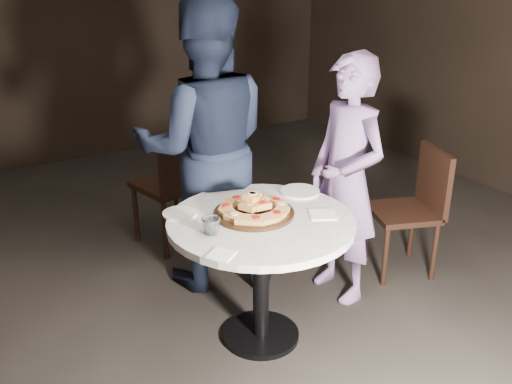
% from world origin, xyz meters
% --- Properties ---
extents(floor, '(7.00, 7.00, 0.00)m').
position_xyz_m(floor, '(0.00, 0.00, 0.00)').
color(floor, black).
rests_on(floor, ground).
extents(table, '(1.14, 1.14, 0.72)m').
position_xyz_m(table, '(0.01, -0.10, 0.59)').
color(table, black).
rests_on(table, ground).
extents(serving_board, '(0.52, 0.52, 0.02)m').
position_xyz_m(serving_board, '(0.00, -0.03, 0.73)').
color(serving_board, black).
rests_on(serving_board, table).
extents(focaccia_pile, '(0.37, 0.37, 0.10)m').
position_xyz_m(focaccia_pile, '(0.01, -0.03, 0.77)').
color(focaccia_pile, '#B48245').
rests_on(focaccia_pile, serving_board).
extents(plate_left, '(0.18, 0.18, 0.01)m').
position_xyz_m(plate_left, '(-0.32, 0.17, 0.73)').
color(plate_left, white).
rests_on(plate_left, table).
extents(plate_right, '(0.27, 0.27, 0.01)m').
position_xyz_m(plate_right, '(0.38, 0.08, 0.73)').
color(plate_right, white).
rests_on(plate_right, table).
extents(water_glass, '(0.12, 0.12, 0.09)m').
position_xyz_m(water_glass, '(-0.29, -0.12, 0.77)').
color(water_glass, silver).
rests_on(water_glass, table).
extents(napkin_near, '(0.15, 0.15, 0.01)m').
position_xyz_m(napkin_near, '(-0.35, -0.33, 0.73)').
color(napkin_near, white).
rests_on(napkin_near, table).
extents(napkin_far, '(0.18, 0.18, 0.01)m').
position_xyz_m(napkin_far, '(0.30, -0.23, 0.73)').
color(napkin_far, white).
rests_on(napkin_far, table).
extents(chair_far, '(0.51, 0.52, 0.91)m').
position_xyz_m(chair_far, '(0.08, 1.13, 0.52)').
color(chair_far, black).
rests_on(chair_far, ground).
extents(chair_right, '(0.52, 0.51, 0.84)m').
position_xyz_m(chair_right, '(1.27, 0.02, 0.48)').
color(chair_right, black).
rests_on(chair_right, ground).
extents(diner_navy, '(1.07, 0.97, 1.79)m').
position_xyz_m(diner_navy, '(0.07, 0.63, 0.89)').
color(diner_navy, black).
rests_on(diner_navy, ground).
extents(diner_teal, '(0.37, 0.55, 1.49)m').
position_xyz_m(diner_teal, '(0.69, 0.05, 0.74)').
color(diner_teal, '#7B629B').
rests_on(diner_teal, ground).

